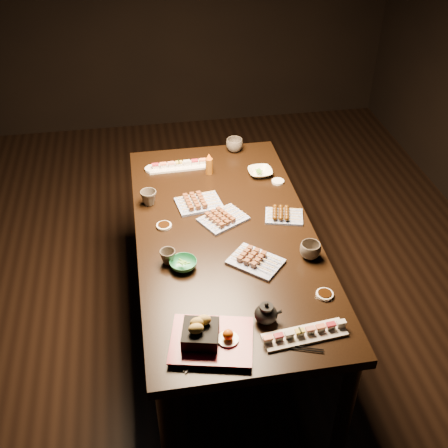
{
  "coord_description": "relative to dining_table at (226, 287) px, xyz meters",
  "views": [
    {
      "loc": [
        -0.34,
        -2.47,
        2.49
      ],
      "look_at": [
        0.04,
        -0.21,
        0.77
      ],
      "focal_mm": 45.0,
      "sensor_mm": 36.0,
      "label": 1
    }
  ],
  "objects": [
    {
      "name": "yakitori_plate_right",
      "position": [
        0.1,
        -0.25,
        0.41
      ],
      "size": [
        0.29,
        0.29,
        0.06
      ],
      "primitive_type": null,
      "rotation": [
        0.0,
        0.0,
        -0.74
      ],
      "color": "#828EB6",
      "rests_on": "dining_table"
    },
    {
      "name": "sushi_platter_far",
      "position": [
        -0.17,
        0.67,
        0.4
      ],
      "size": [
        0.36,
        0.11,
        0.04
      ],
      "primitive_type": null,
      "rotation": [
        0.0,
        0.0,
        3.17
      ],
      "color": "white",
      "rests_on": "dining_table"
    },
    {
      "name": "sauce_dish_nw",
      "position": [
        -0.33,
        0.67,
        0.38
      ],
      "size": [
        0.1,
        0.1,
        0.01
      ],
      "primitive_type": "cylinder",
      "rotation": [
        0.0,
        0.0,
        0.23
      ],
      "color": "white",
      "rests_on": "dining_table"
    },
    {
      "name": "teacup_near_left",
      "position": [
        -0.31,
        -0.18,
        0.41
      ],
      "size": [
        0.09,
        0.09,
        0.07
      ],
      "primitive_type": "imported",
      "rotation": [
        0.0,
        0.0,
        0.27
      ],
      "color": "#4A4238",
      "rests_on": "dining_table"
    },
    {
      "name": "sauce_dish_east",
      "position": [
        0.38,
        0.42,
        0.38
      ],
      "size": [
        0.09,
        0.09,
        0.01
      ],
      "primitive_type": "cylinder",
      "rotation": [
        0.0,
        0.0,
        0.24
      ],
      "color": "white",
      "rests_on": "dining_table"
    },
    {
      "name": "tsukune_plate",
      "position": [
        0.32,
        0.08,
        0.4
      ],
      "size": [
        0.22,
        0.19,
        0.05
      ],
      "primitive_type": null,
      "rotation": [
        0.0,
        0.0,
        -0.25
      ],
      "color": "#828EB6",
      "rests_on": "dining_table"
    },
    {
      "name": "teacup_mid_right",
      "position": [
        0.37,
        -0.25,
        0.41
      ],
      "size": [
        0.11,
        0.11,
        0.08
      ],
      "primitive_type": "imported",
      "rotation": [
        0.0,
        0.0,
        -0.09
      ],
      "color": "#4A4238",
      "rests_on": "dining_table"
    },
    {
      "name": "yakitori_plate_left",
      "position": [
        -0.1,
        0.27,
        0.4
      ],
      "size": [
        0.26,
        0.21,
        0.06
      ],
      "primitive_type": null,
      "rotation": [
        0.0,
        0.0,
        0.15
      ],
      "color": "#828EB6",
      "rests_on": "dining_table"
    },
    {
      "name": "teacup_far_left",
      "position": [
        -0.37,
        0.32,
        0.42
      ],
      "size": [
        0.09,
        0.09,
        0.08
      ],
      "primitive_type": "imported",
      "rotation": [
        0.0,
        0.0,
        -0.03
      ],
      "color": "#4A4238",
      "rests_on": "dining_table"
    },
    {
      "name": "teacup_far_right",
      "position": [
        0.2,
        0.82,
        0.42
      ],
      "size": [
        0.11,
        0.11,
        0.08
      ],
      "primitive_type": "imported",
      "rotation": [
        0.0,
        0.0,
        0.03
      ],
      "color": "#4A4238",
      "rests_on": "dining_table"
    },
    {
      "name": "sauce_dish_se",
      "position": [
        0.35,
        -0.52,
        0.38
      ],
      "size": [
        0.1,
        0.1,
        0.01
      ],
      "primitive_type": "cylinder",
      "rotation": [
        0.0,
        0.0,
        -0.3
      ],
      "color": "white",
      "rests_on": "dining_table"
    },
    {
      "name": "teapot",
      "position": [
        0.06,
        -0.62,
        0.42
      ],
      "size": [
        0.13,
        0.13,
        0.1
      ],
      "primitive_type": null,
      "rotation": [
        0.0,
        0.0,
        -0.13
      ],
      "color": "black",
      "rests_on": "dining_table"
    },
    {
      "name": "edamame_bowl_cream",
      "position": [
        0.29,
        0.51,
        0.39
      ],
      "size": [
        0.14,
        0.14,
        0.03
      ],
      "primitive_type": "imported",
      "rotation": [
        0.0,
        0.0,
        0.02
      ],
      "color": "#F5EEC9",
      "rests_on": "dining_table"
    },
    {
      "name": "edamame_bowl_green",
      "position": [
        -0.24,
        -0.23,
        0.4
      ],
      "size": [
        0.17,
        0.17,
        0.04
      ],
      "primitive_type": "imported",
      "rotation": [
        0.0,
        0.0,
        -0.45
      ],
      "color": "#2C875A",
      "rests_on": "dining_table"
    },
    {
      "name": "sushi_platter_near",
      "position": [
        0.2,
        -0.73,
        0.4
      ],
      "size": [
        0.36,
        0.13,
        0.04
      ],
      "primitive_type": null,
      "rotation": [
        0.0,
        0.0,
        0.1
      ],
      "color": "white",
      "rests_on": "dining_table"
    },
    {
      "name": "sauce_dish_west",
      "position": [
        -0.3,
        0.1,
        0.38
      ],
      "size": [
        0.09,
        0.09,
        0.01
      ],
      "primitive_type": "cylinder",
      "rotation": [
        0.0,
        0.0,
        -0.25
      ],
      "color": "white",
      "rests_on": "dining_table"
    },
    {
      "name": "tempura_tray",
      "position": [
        -0.18,
        -0.71,
        0.44
      ],
      "size": [
        0.38,
        0.33,
        0.12
      ],
      "primitive_type": null,
      "rotation": [
        0.0,
        0.0,
        -0.22
      ],
      "color": "black",
      "rests_on": "dining_table"
    },
    {
      "name": "chopsticks_se",
      "position": [
        0.15,
        -0.79,
        0.38
      ],
      "size": [
        0.22,
        0.09,
        0.01
      ],
      "primitive_type": null,
      "rotation": [
        0.0,
        0.0,
        -0.33
      ],
      "color": "black",
      "rests_on": "dining_table"
    },
    {
      "name": "condiment_bottle",
      "position": [
        0.0,
        0.58,
        0.44
      ],
      "size": [
        0.04,
        0.04,
        0.13
      ],
      "primitive_type": "cylinder",
      "rotation": [
        0.0,
        0.0,
        0.02
      ],
      "color": "brown",
      "rests_on": "dining_table"
    },
    {
      "name": "chopsticks_near",
      "position": [
        -0.23,
        -0.77,
        0.38
      ],
      "size": [
        0.17,
        0.15,
        0.01
      ],
      "primitive_type": null,
      "rotation": [
        0.0,
        0.0,
        0.73
      ],
      "color": "black",
      "rests_on": "dining_table"
    },
    {
      "name": "yakitori_plate_center",
      "position": [
        0.01,
        0.11,
        0.4
      ],
      "size": [
        0.28,
        0.26,
        0.06
      ],
      "primitive_type": null,
      "rotation": [
        0.0,
        0.0,
        0.5
      ],
      "color": "#828EB6",
      "rests_on": "dining_table"
    },
    {
      "name": "ground",
      "position": [
        -0.04,
        0.26,
        -0.38
      ],
      "size": [
        5.0,
        5.0,
        0.0
      ],
      "primitive_type": "plane",
      "color": "black",
      "rests_on": "ground"
    },
    {
      "name": "dining_table",
      "position": [
        0.0,
        0.0,
        0.0
      ],
      "size": [
        1.04,
        1.87,
        0.75
      ],
      "primitive_type": "cube",
      "rotation": [
        0.0,
        0.0,
        -0.08
      ],
      "color": "black",
      "rests_on": "ground"
    }
  ]
}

